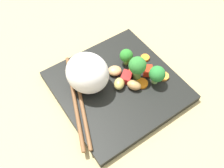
# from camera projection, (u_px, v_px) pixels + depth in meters

# --- Properties ---
(ground_plane) EXTENTS (1.10, 1.10, 0.02)m
(ground_plane) POSITION_uv_depth(u_px,v_px,m) (117.00, 90.00, 0.57)
(ground_plane) COLOR tan
(square_plate) EXTENTS (0.28, 0.28, 0.02)m
(square_plate) POSITION_uv_depth(u_px,v_px,m) (117.00, 86.00, 0.55)
(square_plate) COLOR black
(square_plate) RESTS_ON ground_plane
(rice_mound) EXTENTS (0.12, 0.12, 0.09)m
(rice_mound) POSITION_uv_depth(u_px,v_px,m) (87.00, 73.00, 0.51)
(rice_mound) COLOR white
(rice_mound) RESTS_ON square_plate
(broccoli_floret_0) EXTENTS (0.04, 0.04, 0.07)m
(broccoli_floret_0) POSITION_uv_depth(u_px,v_px,m) (137.00, 67.00, 0.52)
(broccoli_floret_0) COLOR #62903F
(broccoli_floret_0) RESTS_ON square_plate
(broccoli_floret_1) EXTENTS (0.04, 0.04, 0.05)m
(broccoli_floret_1) POSITION_uv_depth(u_px,v_px,m) (157.00, 74.00, 0.52)
(broccoli_floret_1) COLOR #83B05D
(broccoli_floret_1) RESTS_ON square_plate
(broccoli_floret_2) EXTENTS (0.03, 0.03, 0.04)m
(broccoli_floret_2) POSITION_uv_depth(u_px,v_px,m) (126.00, 56.00, 0.56)
(broccoli_floret_2) COLOR #6FA746
(broccoli_floret_2) RESTS_ON square_plate
(carrot_slice_0) EXTENTS (0.04, 0.04, 0.01)m
(carrot_slice_0) POSITION_uv_depth(u_px,v_px,m) (135.00, 69.00, 0.57)
(carrot_slice_0) COLOR orange
(carrot_slice_0) RESTS_ON square_plate
(carrot_slice_1) EXTENTS (0.03, 0.03, 0.01)m
(carrot_slice_1) POSITION_uv_depth(u_px,v_px,m) (145.00, 58.00, 0.59)
(carrot_slice_1) COLOR orange
(carrot_slice_1) RESTS_ON square_plate
(carrot_slice_2) EXTENTS (0.04, 0.04, 0.01)m
(carrot_slice_2) POSITION_uv_depth(u_px,v_px,m) (163.00, 76.00, 0.56)
(carrot_slice_2) COLOR #FA9933
(carrot_slice_2) RESTS_ON square_plate
(carrot_slice_3) EXTENTS (0.04, 0.04, 0.00)m
(carrot_slice_3) POSITION_uv_depth(u_px,v_px,m) (142.00, 83.00, 0.54)
(carrot_slice_3) COLOR orange
(carrot_slice_3) RESTS_ON square_plate
(pepper_chunk_0) EXTENTS (0.03, 0.03, 0.02)m
(pepper_chunk_0) POSITION_uv_depth(u_px,v_px,m) (148.00, 71.00, 0.56)
(pepper_chunk_0) COLOR red
(pepper_chunk_0) RESTS_ON square_plate
(pepper_chunk_1) EXTENTS (0.04, 0.04, 0.02)m
(pepper_chunk_1) POSITION_uv_depth(u_px,v_px,m) (127.00, 78.00, 0.55)
(pepper_chunk_1) COLOR red
(pepper_chunk_1) RESTS_ON square_plate
(chicken_piece_0) EXTENTS (0.04, 0.04, 0.02)m
(chicken_piece_0) POSITION_uv_depth(u_px,v_px,m) (134.00, 85.00, 0.53)
(chicken_piece_0) COLOR tan
(chicken_piece_0) RESTS_ON square_plate
(chicken_piece_1) EXTENTS (0.04, 0.04, 0.02)m
(chicken_piece_1) POSITION_uv_depth(u_px,v_px,m) (121.00, 83.00, 0.54)
(chicken_piece_1) COLOR tan
(chicken_piece_1) RESTS_ON square_plate
(chicken_piece_2) EXTENTS (0.04, 0.04, 0.02)m
(chicken_piece_2) POSITION_uv_depth(u_px,v_px,m) (115.00, 71.00, 0.56)
(chicken_piece_2) COLOR tan
(chicken_piece_2) RESTS_ON square_plate
(chopstick_pair) EXTENTS (0.23, 0.09, 0.01)m
(chopstick_pair) POSITION_uv_depth(u_px,v_px,m) (78.00, 99.00, 0.52)
(chopstick_pair) COLOR brown
(chopstick_pair) RESTS_ON square_plate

